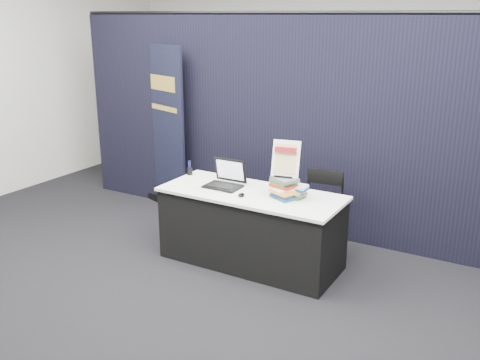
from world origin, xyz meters
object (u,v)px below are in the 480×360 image
Objects in this scene: book_stack_short at (295,191)px; stacking_chair at (319,210)px; laptop at (225,180)px; pullup_banner at (165,137)px; book_stack_tall at (284,188)px; display_table at (251,228)px; info_sign at (286,159)px.

stacking_chair is (0.06, 0.48, -0.33)m from book_stack_short.
pullup_banner is at bearing 147.46° from laptop.
pullup_banner is (-2.14, 0.96, 0.06)m from book_stack_tall.
book_stack_tall is (0.67, -0.04, 0.04)m from laptop.
stacking_chair is at bearing 8.76° from pullup_banner.
book_stack_short is at bearing -100.18° from stacking_chair.
laptop is at bearing 175.13° from display_table.
laptop is (-0.31, 0.03, 0.44)m from display_table.
info_sign is (0.35, 0.02, 0.75)m from display_table.
info_sign is at bearing -4.56° from pullup_banner.
pullup_banner reaches higher than stacking_chair.
book_stack_tall is 0.74× the size of info_sign.
stacking_chair is (0.14, 0.52, -0.64)m from info_sign.
laptop is 1.37× the size of book_stack_tall.
book_stack_short is (0.75, 0.04, 0.00)m from laptop.
info_sign reaches higher than stacking_chair.
book_stack_short is (0.09, 0.08, -0.04)m from book_stack_tall.
display_table is 0.88× the size of pullup_banner.
display_table is 9.36× the size of book_stack_short.
laptop is 0.67m from book_stack_tall.
info_sign is at bearing 3.36° from display_table.
laptop reaches higher than book_stack_short.
book_stack_tall is 0.30× the size of stacking_chair.
info_sign reaches higher than laptop.
pullup_banner is (-2.23, 0.88, 0.10)m from book_stack_short.
stacking_chair is at bearing 47.51° from display_table.
pullup_banner is at bearing 166.50° from stacking_chair.
display_table is 5.09× the size of info_sign.
info_sign reaches higher than book_stack_tall.
pullup_banner is (-2.14, 0.93, -0.21)m from info_sign.
info_sign is at bearing 90.00° from book_stack_tall.
laptop is 1.85× the size of book_stack_short.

